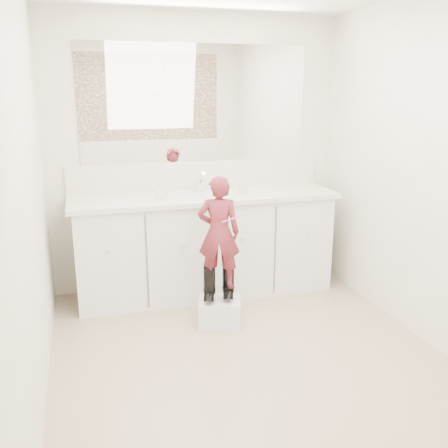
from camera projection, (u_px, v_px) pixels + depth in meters
name	position (u px, v px, depth m)	size (l,w,h in m)	color
floor	(250.00, 359.00, 3.37)	(3.00, 3.00, 0.00)	#8F795D
wall_back	(197.00, 155.00, 4.44)	(2.60, 2.60, 0.00)	beige
wall_front	(402.00, 264.00, 1.66)	(2.60, 2.60, 0.00)	beige
wall_left	(26.00, 197.00, 2.70)	(3.00, 3.00, 0.00)	beige
wall_right	(432.00, 175.00, 3.40)	(3.00, 3.00, 0.00)	beige
vanity_cabinet	(205.00, 246.00, 4.39)	(2.20, 0.55, 0.85)	silver
countertop	(205.00, 197.00, 4.26)	(2.28, 0.58, 0.04)	beige
backsplash	(197.00, 175.00, 4.48)	(2.28, 0.03, 0.25)	beige
mirror	(196.00, 104.00, 4.32)	(2.00, 0.02, 1.00)	white
dot_panel	(413.00, 127.00, 1.55)	(2.00, 0.01, 1.20)	#472819
faucet	(200.00, 186.00, 4.40)	(0.08, 0.08, 0.10)	silver
cup	(243.00, 188.00, 4.32)	(0.10, 0.10, 0.09)	beige
soap_bottle	(161.00, 189.00, 4.09)	(0.08, 0.08, 0.17)	beige
step_stool	(220.00, 312.00, 3.85)	(0.32, 0.26, 0.20)	silver
boot_left	(209.00, 284.00, 3.79)	(0.10, 0.18, 0.26)	black
boot_right	(228.00, 282.00, 3.83)	(0.10, 0.18, 0.26)	black
toddler	(219.00, 233.00, 3.71)	(0.31, 0.21, 0.86)	#AC3545
toothbrush	(231.00, 219.00, 3.62)	(0.01, 0.01, 0.14)	#D55399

